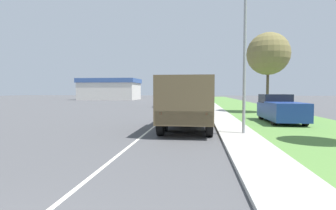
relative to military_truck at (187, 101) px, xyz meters
name	(u,v)px	position (x,y,z in m)	size (l,w,h in m)	color
ground_plane	(182,104)	(-1.98, 27.25, -1.59)	(180.00, 180.00, 0.00)	#4C4C4F
lane_centre_stripe	(182,104)	(-1.98, 27.25, -1.59)	(0.12, 120.00, 0.00)	silver
sidewalk_right	(210,104)	(2.52, 27.25, -1.53)	(1.80, 120.00, 0.12)	#ADAAA3
grass_strip_right	(239,105)	(6.92, 27.25, -1.58)	(7.00, 120.00, 0.02)	#56843D
military_truck	(187,101)	(0.00, 0.00, 0.00)	(2.58, 6.60, 2.80)	#545B3D
car_nearest_ahead	(192,104)	(-0.03, 13.53, -0.84)	(1.75, 4.47, 1.70)	#B7BABF
car_second_ahead	(164,101)	(-4.04, 21.29, -0.86)	(1.95, 4.88, 1.62)	silver
car_third_ahead	(196,99)	(0.18, 32.85, -0.90)	(1.91, 4.37, 1.54)	black
car_fourth_ahead	(178,98)	(-4.13, 47.56, -0.97)	(1.91, 4.76, 1.36)	#B7BABF
car_farthest_ahead	(195,96)	(-0.34, 57.84, -0.82)	(1.95, 4.84, 1.73)	navy
pickup_truck	(280,109)	(6.12, 4.18, -0.68)	(2.05, 5.05, 1.87)	navy
lamp_post	(240,47)	(2.55, -1.53, 2.58)	(1.69, 0.24, 6.77)	gray
tree_mid_right	(268,54)	(7.34, 12.38, 4.13)	(4.10, 4.10, 7.77)	#4C3D2D
building_distant	(110,89)	(-21.40, 49.44, 1.05)	(14.17, 9.58, 5.21)	beige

